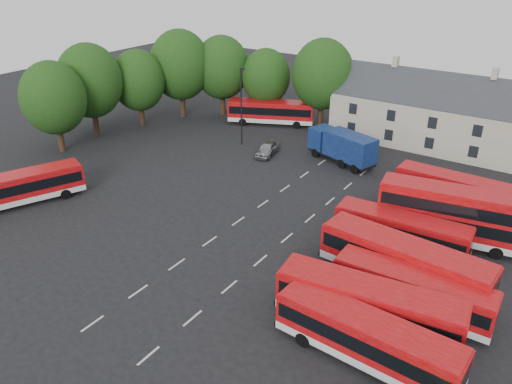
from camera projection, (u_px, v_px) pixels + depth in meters
ground at (224, 231)px, 42.41m from camera, size 140.00×140.00×0.00m
lane_markings at (262, 229)px, 42.64m from camera, size 5.15×33.80×0.01m
treeline at (186, 76)px, 64.22m from camera, size 29.92×32.59×12.01m
terrace_houses at (484, 123)px, 55.97m from camera, size 35.70×7.13×10.06m
bus_row_a at (367, 336)px, 28.36m from camera, size 11.00×3.05×3.08m
bus_row_b at (369, 303)px, 30.84m from camera, size 11.72×3.99×3.25m
bus_row_c at (412, 289)px, 32.42m from camera, size 10.34×2.62×2.91m
bus_row_d at (404, 260)px, 34.90m from camera, size 12.22×3.77×3.40m
bus_row_e at (402, 229)px, 39.20m from camera, size 10.52×3.00×2.94m
bus_dd_south at (452, 212)px, 39.80m from camera, size 11.72×4.42×4.69m
bus_dd_north at (453, 194)px, 43.44m from camera, size 10.01×2.62×4.08m
bus_west at (22, 186)px, 46.11m from camera, size 6.42×10.97×3.07m
bus_north at (271, 111)px, 66.82m from camera, size 11.40×7.05×3.21m
box_truck at (343, 146)px, 54.90m from camera, size 8.52×4.87×3.56m
silver_car at (267, 149)px, 57.50m from camera, size 2.64×4.66×1.50m
lamppost at (241, 105)px, 58.67m from camera, size 0.65×0.31×9.34m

